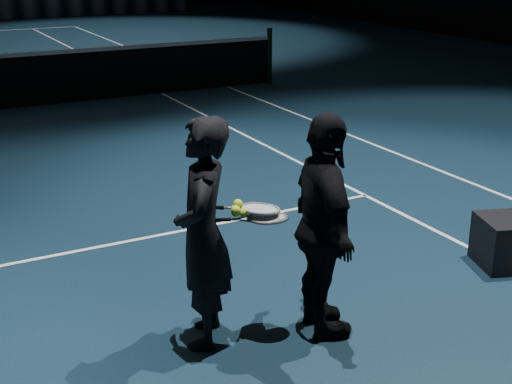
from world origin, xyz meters
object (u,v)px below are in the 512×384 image
racket_lower (268,218)px  racket_upper (260,209)px  tennis_balls (240,210)px  player_a (203,234)px  player_b (324,228)px

racket_lower → racket_upper: racket_upper is taller
racket_lower → tennis_balls: size_ratio=5.67×
racket_upper → racket_lower: bearing=-42.7°
tennis_balls → racket_lower: bearing=-22.0°
player_a → player_b: same height
racket_lower → player_a: bearing=180.0°
player_b → racket_upper: size_ratio=2.43×
tennis_balls → racket_upper: bearing=-7.0°
player_b → racket_lower: size_ratio=2.43×
player_b → racket_lower: (-0.37, 0.14, 0.09)m
player_b → racket_lower: 0.41m
player_b → racket_lower: bearing=83.3°
player_a → racket_upper: 0.43m
player_b → tennis_balls: 0.62m
racket_lower → tennis_balls: 0.21m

